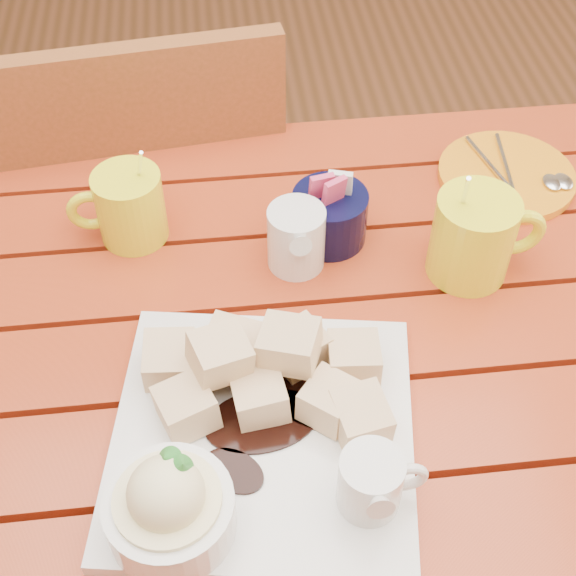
{
  "coord_description": "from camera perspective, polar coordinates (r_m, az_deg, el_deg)",
  "views": [
    {
      "loc": [
        -0.06,
        -0.53,
        1.43
      ],
      "look_at": [
        0.0,
        0.02,
        0.82
      ],
      "focal_mm": 50.0,
      "sensor_mm": 36.0,
      "label": 1
    }
  ],
  "objects": [
    {
      "name": "table",
      "position": [
        0.95,
        0.09,
        -8.06
      ],
      "size": [
        1.2,
        0.79,
        0.75
      ],
      "color": "maroon",
      "rests_on": "ground"
    },
    {
      "name": "dessert_plate",
      "position": [
        0.76,
        -2.96,
        -10.67
      ],
      "size": [
        0.33,
        0.33,
        0.12
      ],
      "rotation": [
        0.0,
        0.0,
        -0.17
      ],
      "color": "white",
      "rests_on": "table"
    },
    {
      "name": "coffee_mug_left",
      "position": [
        0.97,
        -11.31,
        5.75
      ],
      "size": [
        0.12,
        0.08,
        0.14
      ],
      "rotation": [
        0.0,
        0.0,
        0.04
      ],
      "color": "yellow",
      "rests_on": "table"
    },
    {
      "name": "coffee_mug_right",
      "position": [
        0.93,
        13.18,
        3.64
      ],
      "size": [
        0.13,
        0.09,
        0.16
      ],
      "rotation": [
        0.0,
        0.0,
        0.03
      ],
      "color": "yellow",
      "rests_on": "table"
    },
    {
      "name": "cream_pitcher",
      "position": [
        0.92,
        0.74,
        3.65
      ],
      "size": [
        0.1,
        0.08,
        0.08
      ],
      "rotation": [
        0.0,
        0.0,
        0.02
      ],
      "color": "white",
      "rests_on": "table"
    },
    {
      "name": "sugar_caddy",
      "position": [
        0.96,
        2.97,
        5.18
      ],
      "size": [
        0.09,
        0.09,
        0.1
      ],
      "color": "black",
      "rests_on": "table"
    },
    {
      "name": "orange_saucer",
      "position": [
        1.09,
        15.36,
        7.72
      ],
      "size": [
        0.18,
        0.18,
        0.02
      ],
      "rotation": [
        0.0,
        0.0,
        0.04
      ],
      "color": "orange",
      "rests_on": "table"
    },
    {
      "name": "chair_far",
      "position": [
        1.38,
        -10.01,
        4.46
      ],
      "size": [
        0.47,
        0.47,
        0.9
      ],
      "rotation": [
        0.0,
        0.0,
        3.25
      ],
      "color": "brown",
      "rests_on": "ground"
    }
  ]
}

